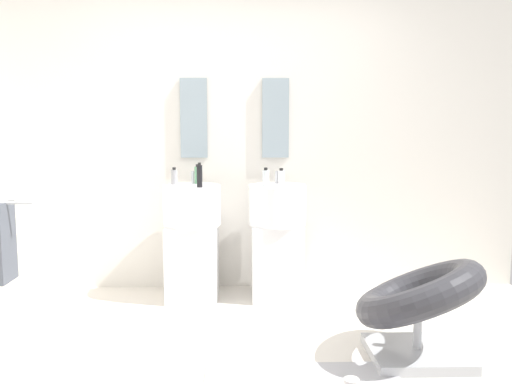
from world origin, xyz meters
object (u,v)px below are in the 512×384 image
(towel_rack, at_px, (2,246))
(soap_bottle_clear, at_px, (266,178))
(pedestal_sink_right, at_px, (277,239))
(soap_bottle_grey, at_px, (174,177))
(soap_bottle_white, at_px, (281,177))
(soap_bottle_green, at_px, (197,175))
(pedestal_sink_left, at_px, (192,239))
(soap_bottle_black, at_px, (200,176))
(lounge_chair, at_px, (419,301))

(towel_rack, bearing_deg, soap_bottle_clear, 24.28)
(pedestal_sink_right, bearing_deg, soap_bottle_grey, 176.31)
(soap_bottle_clear, distance_m, soap_bottle_grey, 0.73)
(soap_bottle_white, bearing_deg, soap_bottle_grey, -175.63)
(soap_bottle_clear, bearing_deg, soap_bottle_green, 159.43)
(pedestal_sink_left, xyz_separation_m, pedestal_sink_right, (0.67, 0.00, 0.00))
(pedestal_sink_left, bearing_deg, towel_rack, -142.59)
(pedestal_sink_left, relative_size, soap_bottle_black, 5.43)
(lounge_chair, height_order, towel_rack, towel_rack)
(soap_bottle_green, bearing_deg, soap_bottle_clear, -20.57)
(pedestal_sink_right, distance_m, soap_bottle_white, 0.50)
(soap_bottle_white, relative_size, soap_bottle_green, 0.79)
(soap_bottle_black, relative_size, soap_bottle_white, 1.51)
(lounge_chair, distance_m, soap_bottle_clear, 1.50)
(towel_rack, bearing_deg, pedestal_sink_right, 25.42)
(soap_bottle_green, bearing_deg, pedestal_sink_left, -108.00)
(pedestal_sink_left, height_order, soap_bottle_clear, soap_bottle_clear)
(soap_bottle_green, distance_m, soap_bottle_clear, 0.58)
(pedestal_sink_right, bearing_deg, soap_bottle_black, -166.64)
(towel_rack, xyz_separation_m, soap_bottle_black, (1.18, 0.71, 0.37))
(soap_bottle_clear, bearing_deg, soap_bottle_white, 56.57)
(soap_bottle_clear, bearing_deg, lounge_chair, -51.16)
(soap_bottle_black, relative_size, soap_bottle_clear, 1.30)
(lounge_chair, xyz_separation_m, soap_bottle_white, (-0.72, 1.27, 0.62))
(lounge_chair, xyz_separation_m, soap_bottle_green, (-1.40, 1.26, 0.63))
(pedestal_sink_left, height_order, soap_bottle_black, soap_bottle_black)
(soap_bottle_black, bearing_deg, soap_bottle_green, 98.37)
(pedestal_sink_left, height_order, soap_bottle_green, soap_bottle_green)
(soap_bottle_white, bearing_deg, towel_rack, -152.09)
(pedestal_sink_left, bearing_deg, lounge_chair, -38.68)
(soap_bottle_grey, bearing_deg, pedestal_sink_right, -3.69)
(towel_rack, relative_size, soap_bottle_grey, 6.98)
(lounge_chair, relative_size, towel_rack, 1.13)
(soap_bottle_black, height_order, soap_bottle_white, soap_bottle_black)
(towel_rack, distance_m, soap_bottle_grey, 1.37)
(soap_bottle_green, relative_size, soap_bottle_clear, 1.09)
(pedestal_sink_right, distance_m, towel_rack, 1.98)
(lounge_chair, bearing_deg, towel_rack, 173.26)
(soap_bottle_green, bearing_deg, towel_rack, -139.92)
(soap_bottle_clear, bearing_deg, pedestal_sink_left, 171.53)
(pedestal_sink_left, xyz_separation_m, soap_bottle_grey, (-0.14, 0.05, 0.49))
(soap_bottle_white, height_order, soap_bottle_green, soap_bottle_green)
(soap_bottle_clear, bearing_deg, soap_bottle_grey, 169.08)
(lounge_chair, height_order, soap_bottle_black, soap_bottle_black)
(soap_bottle_green, distance_m, soap_bottle_grey, 0.19)
(pedestal_sink_right, relative_size, soap_bottle_clear, 7.06)
(towel_rack, xyz_separation_m, soap_bottle_clear, (1.69, 0.76, 0.35))
(pedestal_sink_right, bearing_deg, pedestal_sink_left, 180.00)
(pedestal_sink_right, xyz_separation_m, soap_bottle_clear, (-0.10, -0.09, 0.50))
(soap_bottle_black, distance_m, soap_bottle_green, 0.26)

